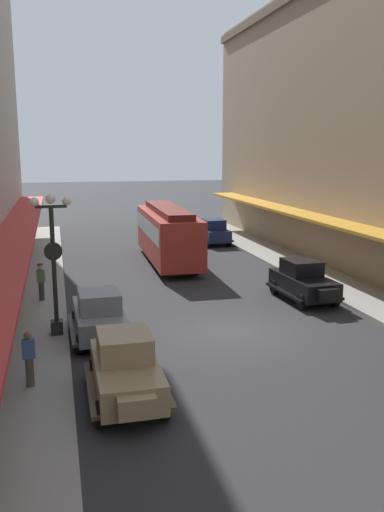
# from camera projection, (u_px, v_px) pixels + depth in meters

# --- Properties ---
(ground_plane) EXTENTS (200.00, 200.00, 0.00)m
(ground_plane) POSITION_uv_depth(u_px,v_px,m) (231.00, 332.00, 20.39)
(ground_plane) COLOR #2D2D30
(sidewalk_left) EXTENTS (3.00, 60.00, 0.15)m
(sidewalk_left) POSITION_uv_depth(u_px,v_px,m) (25.00, 348.00, 18.57)
(sidewalk_left) COLOR #99968E
(sidewalk_left) RESTS_ON ground
(parked_car_0) EXTENTS (2.29, 4.31, 1.84)m
(parked_car_0) POSITION_uv_depth(u_px,v_px,m) (303.00, 280.00, 24.64)
(parked_car_0) COLOR black
(parked_car_0) RESTS_ON ground
(parked_car_1) EXTENTS (2.16, 4.27, 1.84)m
(parked_car_1) POSITION_uv_depth(u_px,v_px,m) (126.00, 367.00, 14.78)
(parked_car_1) COLOR #997F5B
(parked_car_1) RESTS_ON ground
(parked_car_2) EXTENTS (2.19, 4.28, 1.84)m
(parked_car_2) POSITION_uv_depth(u_px,v_px,m) (213.00, 231.00, 39.38)
(parked_car_2) COLOR #19234C
(parked_car_2) RESTS_ON ground
(parked_car_3) EXTENTS (2.20, 4.28, 1.84)m
(parked_car_3) POSITION_uv_depth(u_px,v_px,m) (99.00, 314.00, 19.54)
(parked_car_3) COLOR slate
(parked_car_3) RESTS_ON ground
(streetcar) EXTENTS (2.78, 9.67, 3.46)m
(streetcar) POSITION_uv_depth(u_px,v_px,m) (168.00, 232.00, 32.39)
(streetcar) COLOR #A52D23
(streetcar) RESTS_ON ground
(lamp_post_with_clock) EXTENTS (1.42, 0.44, 5.16)m
(lamp_post_with_clock) POSITION_uv_depth(u_px,v_px,m) (53.00, 258.00, 19.22)
(lamp_post_with_clock) COLOR black
(lamp_post_with_clock) RESTS_ON sidewalk_left
(fire_hydrant) EXTENTS (0.24, 0.24, 0.82)m
(fire_hydrant) POSITION_uv_depth(u_px,v_px,m) (295.00, 266.00, 29.41)
(fire_hydrant) COLOR #B21E19
(fire_hydrant) RESTS_ON sidewalk_right
(pedestrian_0) EXTENTS (0.36, 0.28, 1.67)m
(pedestrian_0) POSITION_uv_depth(u_px,v_px,m) (41.00, 282.00, 24.01)
(pedestrian_0) COLOR #2D2D33
(pedestrian_0) RESTS_ON sidewalk_left
(pedestrian_1) EXTENTS (0.36, 0.24, 1.64)m
(pedestrian_1) POSITION_uv_depth(u_px,v_px,m) (29.00, 358.00, 15.24)
(pedestrian_1) COLOR #4C4238
(pedestrian_1) RESTS_ON sidewalk_left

